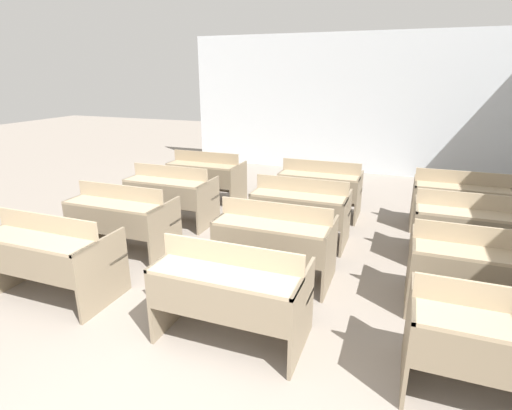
% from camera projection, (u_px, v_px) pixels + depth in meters
% --- Properties ---
extents(wall_back, '(7.09, 0.06, 2.91)m').
position_uv_depth(wall_back, '(348.00, 105.00, 8.52)').
color(wall_back, silver).
rests_on(wall_back, ground_plane).
extents(bench_front_left, '(1.19, 0.68, 0.86)m').
position_uv_depth(bench_front_left, '(51.00, 254.00, 3.83)').
color(bench_front_left, '#7F7059').
rests_on(bench_front_left, ground_plane).
extents(bench_front_center, '(1.19, 0.68, 0.86)m').
position_uv_depth(bench_front_center, '(231.00, 290.00, 3.19)').
color(bench_front_center, '#82735C').
rests_on(bench_front_center, ground_plane).
extents(bench_front_right, '(1.19, 0.68, 0.86)m').
position_uv_depth(bench_front_right, '(506.00, 345.00, 2.55)').
color(bench_front_right, '#7C6D56').
rests_on(bench_front_right, ground_plane).
extents(bench_second_left, '(1.19, 0.68, 0.86)m').
position_uv_depth(bench_second_left, '(122.00, 217.00, 4.80)').
color(bench_second_left, '#81725B').
rests_on(bench_second_left, ground_plane).
extents(bench_second_center, '(1.19, 0.68, 0.86)m').
position_uv_depth(bench_second_center, '(275.00, 239.00, 4.16)').
color(bench_second_center, '#7F7059').
rests_on(bench_second_center, ground_plane).
extents(bench_second_right, '(1.19, 0.68, 0.86)m').
position_uv_depth(bench_second_right, '(481.00, 270.00, 3.52)').
color(bench_second_right, '#7C6D56').
rests_on(bench_second_right, ground_plane).
extents(bench_third_left, '(1.19, 0.68, 0.86)m').
position_uv_depth(bench_third_left, '(171.00, 193.00, 5.76)').
color(bench_third_left, '#83735C').
rests_on(bench_third_left, ground_plane).
extents(bench_third_center, '(1.19, 0.68, 0.86)m').
position_uv_depth(bench_third_center, '(300.00, 209.00, 5.10)').
color(bench_third_center, '#80715A').
rests_on(bench_third_center, ground_plane).
extents(bench_third_right, '(1.19, 0.68, 0.86)m').
position_uv_depth(bench_third_right, '(470.00, 228.00, 4.47)').
color(bench_third_right, '#83745D').
rests_on(bench_third_right, ground_plane).
extents(bench_back_left, '(1.19, 0.68, 0.86)m').
position_uv_depth(bench_back_left, '(206.00, 175.00, 6.75)').
color(bench_back_left, '#786952').
rests_on(bench_back_left, ground_plane).
extents(bench_back_center, '(1.19, 0.68, 0.86)m').
position_uv_depth(bench_back_center, '(320.00, 187.00, 6.07)').
color(bench_back_center, '#7F6F59').
rests_on(bench_back_center, ground_plane).
extents(bench_back_right, '(1.19, 0.68, 0.86)m').
position_uv_depth(bench_back_right, '(459.00, 200.00, 5.45)').
color(bench_back_right, '#7C6D56').
rests_on(bench_back_right, ground_plane).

